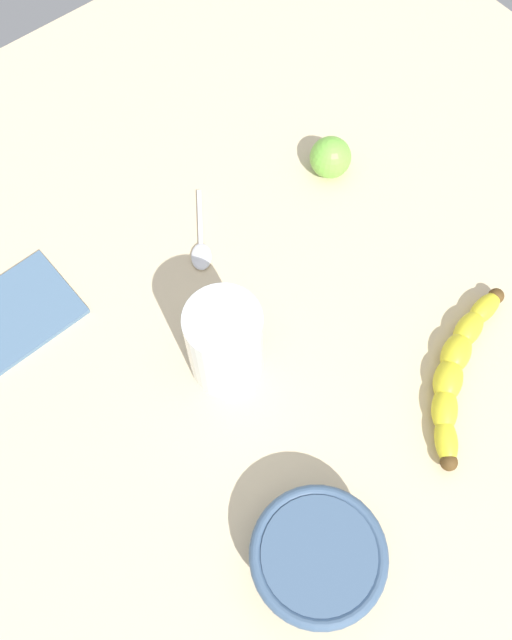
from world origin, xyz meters
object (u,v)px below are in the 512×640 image
ceramic_bowl (317,557)px  teaspoon (201,252)px  smoothie_glass (225,345)px  banana (458,369)px  lime_fruit (330,157)px

ceramic_bowl → teaspoon: (12.04, 34.17, -2.76)cm
smoothie_glass → teaspoon: bearing=64.3°
banana → teaspoon: (-12.17, 29.16, -1.13)cm
smoothie_glass → lime_fruit: smoothie_glass is taller
banana → lime_fruit: 29.84cm
teaspoon → ceramic_bowl: bearing=15.6°
lime_fruit → teaspoon: size_ratio=0.51×
smoothie_glass → teaspoon: (6.25, 12.98, -4.97)cm
lime_fruit → banana: bearing=-104.5°
banana → lime_fruit: lime_fruit is taller
lime_fruit → ceramic_bowl: bearing=-133.0°
banana → ceramic_bowl: 24.78cm
smoothie_glass → ceramic_bowl: 22.08cm
lime_fruit → teaspoon: bearing=179.2°
ceramic_bowl → lime_fruit: 46.38cm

